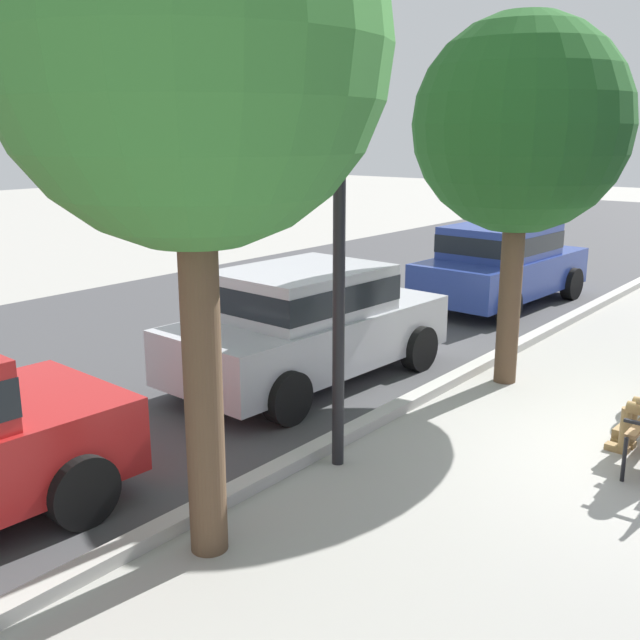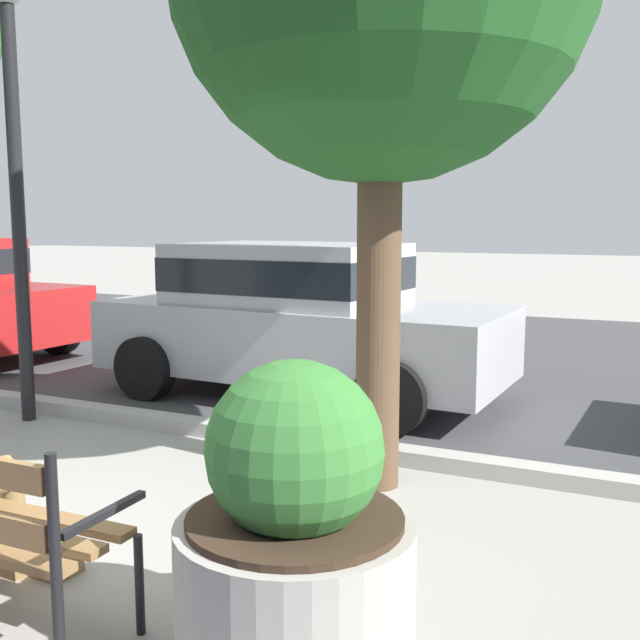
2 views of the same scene
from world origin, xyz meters
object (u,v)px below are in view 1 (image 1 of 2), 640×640
(street_tree_near_bench, at_px, (189,51))
(parked_car_silver, at_px, (308,321))
(street_tree_down_street, at_px, (521,126))
(parked_car_blue, at_px, (501,262))
(lamp_post, at_px, (339,211))

(street_tree_near_bench, height_order, parked_car_silver, street_tree_near_bench)
(street_tree_down_street, distance_m, parked_car_silver, 3.65)
(street_tree_near_bench, distance_m, parked_car_blue, 10.18)
(lamp_post, bearing_deg, parked_car_blue, 13.75)
(parked_car_silver, height_order, parked_car_blue, same)
(street_tree_near_bench, height_order, street_tree_down_street, street_tree_near_bench)
(street_tree_near_bench, bearing_deg, parked_car_blue, 11.97)
(street_tree_down_street, distance_m, parked_car_blue, 5.30)
(parked_car_blue, bearing_deg, parked_car_silver, 180.00)
(street_tree_near_bench, bearing_deg, lamp_post, 4.63)
(lamp_post, bearing_deg, street_tree_near_bench, -175.37)
(street_tree_near_bench, relative_size, street_tree_down_street, 1.11)
(parked_car_silver, bearing_deg, parked_car_blue, 0.00)
(parked_car_silver, xyz_separation_m, parked_car_blue, (5.85, 0.00, 0.00))
(street_tree_down_street, xyz_separation_m, parked_car_blue, (4.19, 2.08, -2.49))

